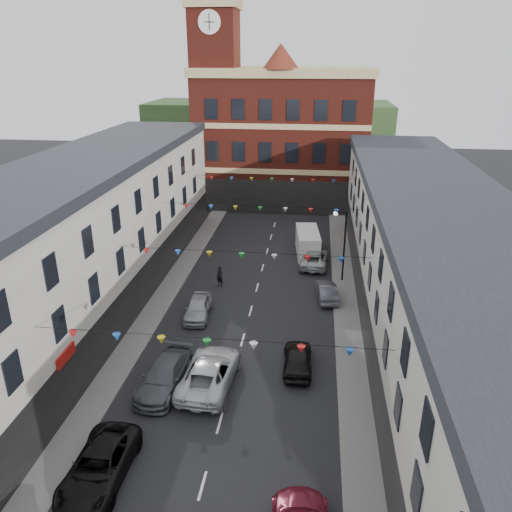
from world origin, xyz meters
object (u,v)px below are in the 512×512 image
at_px(car_left_d, 164,376).
at_px(street_lamp, 342,237).
at_px(moving_car, 210,372).
at_px(car_right_f, 314,258).
at_px(car_left_e, 198,308).
at_px(white_van, 308,243).
at_px(pedestrian, 220,276).
at_px(car_right_e, 327,291).
at_px(car_left_c, 99,466).
at_px(car_right_d, 298,359).

bearing_deg(car_left_d, street_lamp, 61.31).
height_order(street_lamp, moving_car, street_lamp).
bearing_deg(car_right_f, car_left_e, 54.96).
xyz_separation_m(white_van, pedestrian, (-6.80, -7.86, -0.27)).
distance_m(white_van, pedestrian, 10.39).
bearing_deg(car_right_e, car_left_e, 16.28).
relative_size(car_left_c, car_left_d, 0.99).
distance_m(car_left_d, car_right_d, 7.78).
bearing_deg(moving_car, car_right_e, -117.00).
xyz_separation_m(car_left_c, pedestrian, (1.53, 20.06, 0.14)).
height_order(car_left_e, car_right_d, car_right_d).
relative_size(white_van, pedestrian, 2.98).
distance_m(car_left_e, pedestrian, 5.19).
xyz_separation_m(car_left_e, moving_car, (2.45, -7.65, 0.12)).
bearing_deg(car_right_d, pedestrian, -59.84).
distance_m(car_left_d, pedestrian, 13.39).
height_order(moving_car, white_van, white_van).
relative_size(street_lamp, pedestrian, 3.49).
xyz_separation_m(moving_car, white_van, (4.95, 20.65, 0.31)).
xyz_separation_m(car_left_c, car_left_d, (0.93, 6.68, 0.04)).
xyz_separation_m(car_right_f, pedestrian, (-7.45, -5.20, 0.18)).
relative_size(car_left_e, pedestrian, 2.40).
bearing_deg(car_left_d, car_left_e, 94.56).
bearing_deg(car_right_f, car_right_d, 90.13).
relative_size(car_right_e, moving_car, 0.66).
distance_m(car_left_c, pedestrian, 20.11).
distance_m(street_lamp, moving_car, 17.05).
xyz_separation_m(car_left_d, car_right_e, (9.10, 12.11, -0.12)).
bearing_deg(car_left_d, white_van, 75.35).
bearing_deg(moving_car, car_right_f, -104.30).
xyz_separation_m(car_left_d, car_left_e, (0.00, 8.23, -0.06)).
height_order(car_right_e, white_van, white_van).
height_order(car_left_c, car_left_d, car_left_d).
bearing_deg(car_right_f, car_right_e, 102.08).
xyz_separation_m(car_left_d, car_right_d, (7.30, 2.68, -0.05)).
distance_m(car_right_d, car_right_f, 15.91).
relative_size(car_right_e, white_van, 0.76).
height_order(street_lamp, car_left_c, street_lamp).
height_order(street_lamp, car_right_f, street_lamp).
relative_size(car_right_d, white_van, 0.81).
xyz_separation_m(car_right_e, moving_car, (-6.65, -11.53, 0.18)).
bearing_deg(moving_car, pedestrian, -78.80).
bearing_deg(car_left_e, white_van, 56.37).
height_order(car_right_e, car_right_f, car_right_f).
relative_size(street_lamp, car_left_d, 1.15).
relative_size(car_right_d, moving_car, 0.70).
relative_size(street_lamp, white_van, 1.17).
height_order(car_right_f, pedestrian, pedestrian).
bearing_deg(street_lamp, car_right_d, -102.56).
height_order(car_right_e, pedestrian, pedestrian).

